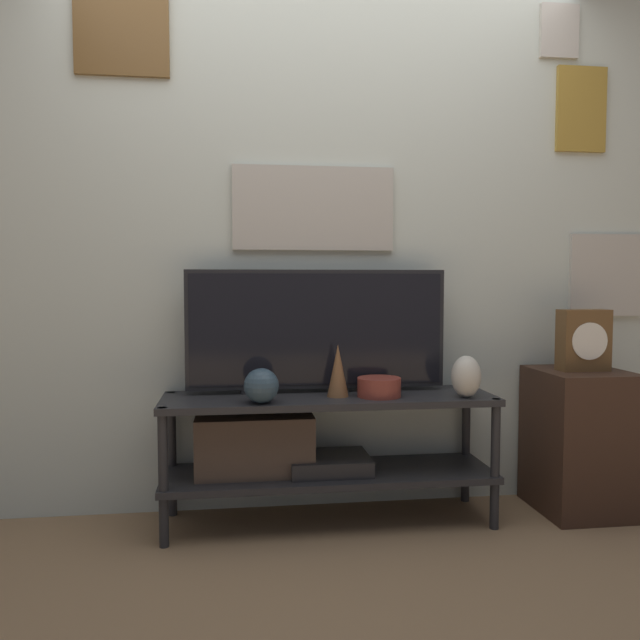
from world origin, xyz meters
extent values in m
plane|color=#846647|center=(0.00, 0.00, 0.00)|extent=(12.00, 12.00, 0.00)
cube|color=beige|center=(0.00, 0.50, 1.35)|extent=(6.40, 0.06, 2.70)
cube|color=#B2ADA3|center=(-0.04, 0.46, 1.43)|extent=(0.76, 0.02, 0.39)
cube|color=#B2BCC6|center=(-0.04, 0.45, 1.43)|extent=(0.73, 0.01, 0.36)
cube|color=#B7B2A8|center=(1.45, 0.46, 1.12)|extent=(0.39, 0.02, 0.41)
cube|color=beige|center=(1.45, 0.45, 1.12)|extent=(0.36, 0.01, 0.38)
cube|color=#B7B2A8|center=(1.17, 0.46, 2.31)|extent=(0.20, 0.02, 0.26)
cube|color=slate|center=(1.17, 0.45, 2.31)|extent=(0.16, 0.01, 0.22)
cube|color=olive|center=(1.29, 0.46, 1.94)|extent=(0.26, 0.02, 0.42)
cube|color=#BCB299|center=(1.29, 0.45, 1.94)|extent=(0.22, 0.01, 0.38)
cube|color=brown|center=(-0.91, 0.46, 2.26)|extent=(0.41, 0.02, 0.50)
cube|color=beige|center=(-0.91, 0.45, 2.26)|extent=(0.38, 0.01, 0.46)
cube|color=#232326|center=(0.00, 0.25, 0.56)|extent=(1.48, 0.41, 0.03)
cube|color=#232326|center=(0.00, 0.25, 0.22)|extent=(1.48, 0.41, 0.03)
cylinder|color=#232326|center=(-0.71, 0.07, 0.29)|extent=(0.04, 0.04, 0.58)
cylinder|color=#232326|center=(0.71, 0.07, 0.29)|extent=(0.04, 0.04, 0.58)
cylinder|color=#232326|center=(-0.71, 0.42, 0.29)|extent=(0.04, 0.04, 0.58)
cylinder|color=#232326|center=(0.71, 0.42, 0.29)|extent=(0.04, 0.04, 0.58)
cube|color=black|center=(0.00, 0.25, 0.27)|extent=(0.36, 0.29, 0.07)
cube|color=#47382D|center=(-0.33, 0.25, 0.37)|extent=(0.52, 0.23, 0.26)
cylinder|color=black|center=(-0.37, 0.34, 0.59)|extent=(0.05, 0.05, 0.02)
cylinder|color=black|center=(0.29, 0.34, 0.59)|extent=(0.05, 0.05, 0.02)
cube|color=black|center=(-0.04, 0.34, 0.87)|extent=(1.19, 0.04, 0.54)
cube|color=black|center=(-0.04, 0.32, 0.87)|extent=(1.15, 0.01, 0.51)
sphere|color=#2D4251|center=(-0.31, 0.11, 0.65)|extent=(0.15, 0.15, 0.15)
ellipsoid|color=beige|center=(0.59, 0.12, 0.67)|extent=(0.13, 0.13, 0.18)
cylinder|color=brown|center=(0.22, 0.19, 0.62)|extent=(0.19, 0.19, 0.08)
cone|color=brown|center=(0.04, 0.22, 0.69)|extent=(0.10, 0.10, 0.23)
cube|color=#382319|center=(1.20, 0.23, 0.34)|extent=(0.40, 0.44, 0.67)
cube|color=brown|center=(1.20, 0.23, 0.81)|extent=(0.23, 0.10, 0.29)
cylinder|color=white|center=(1.20, 0.17, 0.81)|extent=(0.17, 0.01, 0.17)
camera|label=1|loc=(-0.41, -2.49, 1.09)|focal=35.00mm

